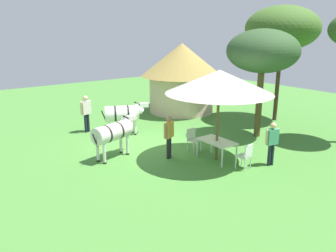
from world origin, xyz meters
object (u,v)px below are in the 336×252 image
shade_umbrella (219,82)px  patio_chair_east_end (193,138)px  acacia_tree_left_background (282,28)px  acacia_tree_right_background (263,52)px  guest_behind_table (169,133)px  standing_watcher (86,110)px  patio_chair_near_lawn (246,155)px  patio_dining_table (217,143)px  thatched_hut (182,74)px  guest_beside_umbrella (272,140)px  zebra_by_umbrella (123,114)px  zebra_nearest_camera (113,132)px

shade_umbrella → patio_chair_east_end: (-1.26, -0.07, -2.39)m
acacia_tree_left_background → acacia_tree_right_background: (1.27, -3.03, -0.95)m
guest_behind_table → standing_watcher: 5.11m
patio_chair_near_lawn → standing_watcher: size_ratio=0.52×
patio_chair_near_lawn → acacia_tree_right_background: 5.17m
patio_dining_table → acacia_tree_left_background: (-2.24, 6.57, 4.05)m
patio_dining_table → shade_umbrella: bearing=0.0°
thatched_hut → standing_watcher: thatched_hut is taller
guest_behind_table → acacia_tree_left_background: 8.77m
patio_chair_near_lawn → standing_watcher: bearing=101.0°
guest_beside_umbrella → acacia_tree_right_background: (-2.53, 2.39, 2.81)m
acacia_tree_left_background → standing_watcher: bearing=-114.0°
standing_watcher → zebra_by_umbrella: standing_watcher is taller
shade_umbrella → zebra_nearest_camera: (-2.47, -2.93, -1.92)m
guest_behind_table → zebra_by_umbrella: guest_behind_table is taller
zebra_by_umbrella → acacia_tree_left_background: (2.60, 7.72, 3.72)m
shade_umbrella → guest_beside_umbrella: size_ratio=2.42×
thatched_hut → acacia_tree_left_background: acacia_tree_left_background is taller
standing_watcher → zebra_by_umbrella: (1.36, 1.18, -0.06)m
patio_chair_east_end → guest_behind_table: size_ratio=0.55×
guest_behind_table → acacia_tree_right_background: size_ratio=0.35×
patio_chair_east_end → thatched_hut: bearing=-128.4°
patio_dining_table → zebra_by_umbrella: (-4.84, -1.16, 0.33)m
shade_umbrella → zebra_nearest_camera: shade_umbrella is taller
zebra_nearest_camera → patio_chair_east_end: bearing=51.9°
standing_watcher → acacia_tree_right_background: size_ratio=0.37×
guest_beside_umbrella → standing_watcher: standing_watcher is taller
patio_dining_table → standing_watcher: bearing=-159.3°
patio_dining_table → standing_watcher: standing_watcher is taller
zebra_nearest_camera → zebra_by_umbrella: zebra_nearest_camera is taller
thatched_hut → patio_chair_near_lawn: 8.96m
standing_watcher → zebra_nearest_camera: standing_watcher is taller
patio_chair_east_end → acacia_tree_right_background: size_ratio=0.19×
guest_behind_table → acacia_tree_right_background: acacia_tree_right_background is taller
patio_chair_near_lawn → guest_beside_umbrella: bearing=-25.3°
patio_dining_table → guest_beside_umbrella: size_ratio=0.93×
standing_watcher → acacia_tree_right_background: (5.23, 5.87, 2.71)m
zebra_nearest_camera → acacia_tree_right_background: (1.50, 6.46, 2.76)m
guest_beside_umbrella → zebra_nearest_camera: size_ratio=0.72×
zebra_nearest_camera → standing_watcher: bearing=155.9°
patio_chair_east_end → acacia_tree_right_background: acacia_tree_right_background is taller
shade_umbrella → zebra_by_umbrella: (-4.84, -1.16, -1.92)m
guest_beside_umbrella → acacia_tree_left_background: size_ratio=0.27×
guest_behind_table → acacia_tree_right_background: bearing=151.2°
patio_dining_table → zebra_nearest_camera: size_ratio=0.67×
patio_chair_east_end → zebra_nearest_camera: zebra_nearest_camera is taller
guest_behind_table → zebra_by_umbrella: (-3.64, 0.14, 0.01)m
acacia_tree_left_background → zebra_by_umbrella: bearing=-108.6°
shade_umbrella → zebra_nearest_camera: size_ratio=1.75×
patio_dining_table → guest_behind_table: (-1.20, -1.30, 0.32)m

